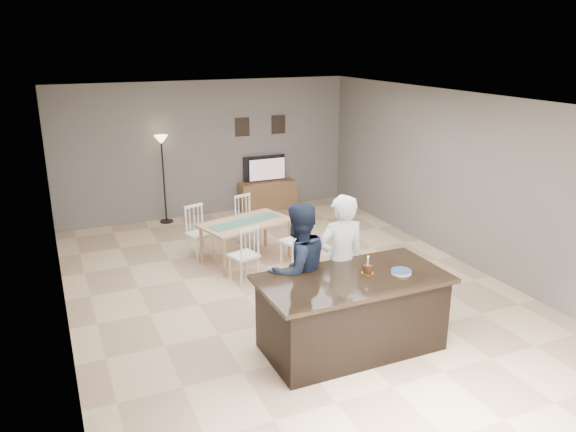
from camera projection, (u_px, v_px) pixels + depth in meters
name	position (u px, v px, depth m)	size (l,w,h in m)	color
floor	(288.00, 288.00, 8.18)	(8.00, 8.00, 0.00)	#D9B78B
room_shell	(288.00, 176.00, 7.67)	(8.00, 8.00, 8.00)	slate
kitchen_island	(352.00, 312.00, 6.47)	(2.15, 1.10, 0.90)	black
tv_console	(267.00, 196.00, 11.83)	(1.20, 0.40, 0.60)	brown
television	(266.00, 169.00, 11.72)	(0.91, 0.12, 0.53)	black
tv_screen_glow	(267.00, 169.00, 11.65)	(0.78, 0.78, 0.00)	orange
picture_frames	(261.00, 126.00, 11.55)	(1.10, 0.02, 0.38)	black
doorway	(72.00, 319.00, 4.63)	(0.00, 2.10, 2.65)	black
woman	(341.00, 262.00, 6.89)	(0.62, 0.41, 1.71)	silver
man	(298.00, 271.00, 6.67)	(0.81, 0.63, 1.67)	#171F33
birthday_cake	(368.00, 269.00, 6.42)	(0.14, 0.14, 0.21)	gold
plate_stack	(401.00, 272.00, 6.43)	(0.24, 0.24, 0.04)	white
dining_table	(246.00, 228.00, 9.01)	(1.74, 1.91, 0.87)	tan
floor_lamp	(162.00, 155.00, 10.70)	(0.26, 0.26, 1.72)	black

